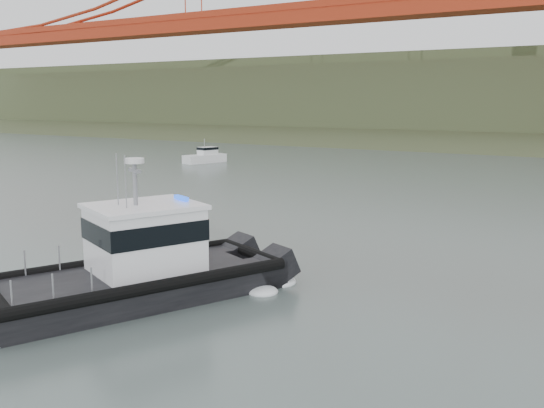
{
  "coord_description": "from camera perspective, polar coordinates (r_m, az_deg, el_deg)",
  "views": [
    {
      "loc": [
        17.13,
        -21.11,
        7.99
      ],
      "look_at": [
        0.09,
        6.54,
        2.4
      ],
      "focal_mm": 40.0,
      "sensor_mm": 36.0,
      "label": 1
    }
  ],
  "objects": [
    {
      "name": "ground",
      "position": [
        28.33,
        -7.16,
        -6.69
      ],
      "size": [
        400.0,
        400.0,
        0.0
      ],
      "primitive_type": "plane",
      "color": "#505F5C",
      "rests_on": "ground"
    },
    {
      "name": "patrol_boat",
      "position": [
        25.16,
        -12.58,
        -5.45
      ],
      "size": [
        8.96,
        12.99,
        5.94
      ],
      "rotation": [
        0.0,
        0.0,
        -0.41
      ],
      "color": "black",
      "rests_on": "ground"
    },
    {
      "name": "motorboat",
      "position": [
        78.8,
        -6.28,
        4.46
      ],
      "size": [
        3.38,
        6.07,
        3.17
      ],
      "rotation": [
        0.0,
        0.0,
        -0.27
      ],
      "color": "white",
      "rests_on": "ground"
    }
  ]
}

